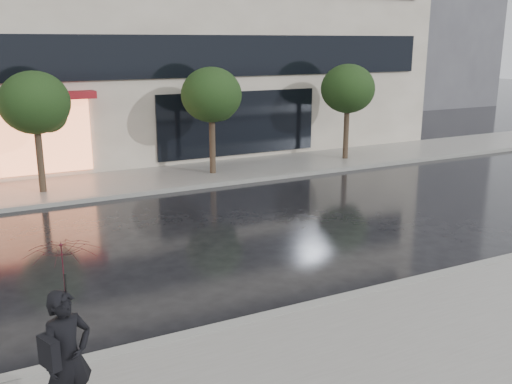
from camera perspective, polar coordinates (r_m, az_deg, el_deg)
ground at (r=11.52m, az=1.39°, el=-10.13°), size 120.00×120.00×0.00m
sidewalk_near at (r=9.11m, az=11.64°, el=-17.30°), size 60.00×4.50×0.12m
sidewalk_far at (r=20.62m, az=-12.30°, el=1.03°), size 60.00×3.50×0.12m
curb_near at (r=10.71m, az=4.00°, el=-11.78°), size 60.00×0.25×0.14m
curb_far at (r=18.98m, az=-10.92°, el=-0.06°), size 60.00×0.25×0.14m
bg_building_right at (r=48.50m, az=13.40°, el=18.17°), size 12.00×12.00×16.00m
tree_mid_west at (r=19.40m, az=-21.08°, el=8.13°), size 2.20×2.20×3.99m
tree_mid_east at (r=20.91m, az=-4.36°, el=9.48°), size 2.20×2.20×3.99m
tree_far_east at (r=23.87m, az=9.24°, el=9.99°), size 2.20×2.20×3.99m
pedestrian_with_umbrella at (r=7.51m, az=-18.49°, el=-11.34°), size 1.15×1.16×2.44m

